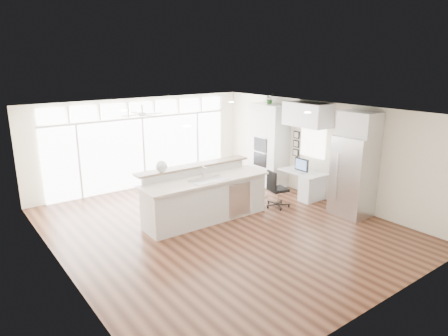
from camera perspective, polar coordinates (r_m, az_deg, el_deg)
floor at (r=9.47m, az=-0.60°, el=-8.43°), size 7.00×8.00×0.02m
ceiling at (r=8.74m, az=-0.65°, el=8.07°), size 7.00×8.00×0.02m
wall_back at (r=12.37m, az=-11.65°, el=3.56°), size 7.00×0.04×2.70m
wall_front at (r=6.42m, az=21.23°, el=-8.26°), size 7.00×0.04×2.70m
wall_left at (r=7.59m, az=-22.55°, el=-4.76°), size 0.04×8.00×2.70m
wall_right at (r=11.37m, az=13.78°, el=2.41°), size 0.04×8.00×2.70m
glass_wall at (r=12.38m, az=-11.46°, el=2.16°), size 5.80×0.06×2.08m
transom_row at (r=12.16m, az=-11.79°, el=8.28°), size 5.90×0.06×0.40m
desk_window at (r=11.48m, az=12.56°, el=3.63°), size 0.04×0.85×0.85m
ceiling_fan at (r=10.91m, az=-11.62°, el=8.04°), size 1.16×1.16×0.32m
recessed_lights at (r=8.90m, az=-1.42°, el=8.07°), size 3.40×3.00×0.02m
oven_cabinet at (r=12.35m, az=6.34°, el=3.29°), size 0.64×1.20×2.50m
desk_nook at (r=11.53m, az=11.15°, el=-2.25°), size 0.72×1.30×0.76m
upper_cabinets at (r=11.14m, az=11.81°, el=7.50°), size 0.64×1.30×0.64m
refrigerator at (r=10.36m, az=18.00°, el=-1.15°), size 0.76×0.90×2.00m
fridge_cabinet at (r=10.14m, az=18.80°, el=5.98°), size 0.64×0.90×0.60m
framed_photos at (r=11.92m, az=10.27°, el=3.43°), size 0.06×0.22×0.80m
kitchen_island at (r=9.64m, az=-2.60°, el=-3.85°), size 3.24×1.25×1.28m
rug at (r=11.27m, az=3.68°, el=-4.41°), size 1.11×0.95×0.01m
office_chair at (r=10.61m, az=7.72°, el=-2.99°), size 0.59×0.56×0.99m
fishbowl at (r=9.28m, az=-8.92°, el=0.23°), size 0.29×0.29×0.27m
monitor at (r=11.31m, az=11.03°, el=0.48°), size 0.09×0.48×0.40m
keyboard at (r=11.24m, az=10.39°, el=-0.61°), size 0.12×0.29×0.01m
potted_plant at (r=12.14m, az=6.53°, el=9.63°), size 0.29×0.32×0.24m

